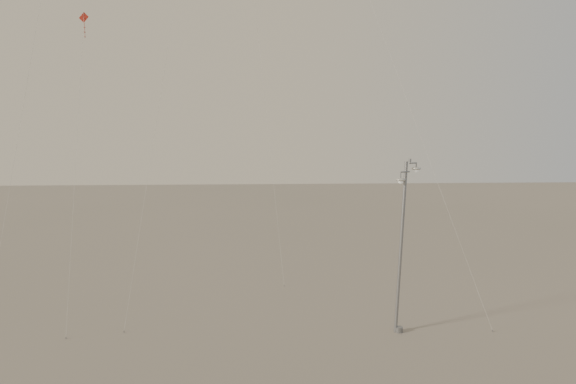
{
  "coord_description": "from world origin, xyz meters",
  "views": [
    {
      "loc": [
        0.34,
        -28.3,
        11.31
      ],
      "look_at": [
        2.28,
        5.0,
        7.35
      ],
      "focal_mm": 35.0,
      "sensor_mm": 36.0,
      "label": 1
    }
  ],
  "objects": [
    {
      "name": "ground",
      "position": [
        0.0,
        0.0,
        0.0
      ],
      "size": [
        160.0,
        160.0,
        0.0
      ],
      "primitive_type": "plane",
      "color": "gray",
      "rests_on": "ground"
    },
    {
      "name": "kite_3",
      "position": [
        -10.03,
        6.0,
        13.14
      ],
      "size": [
        0.63,
        6.89,
        18.19
      ],
      "rotation": [
        0.0,
        0.0,
        0.13
      ],
      "color": "maroon",
      "rests_on": "ground"
    },
    {
      "name": "street_lamp",
      "position": [
        8.24,
        1.05,
        5.09
      ],
      "size": [
        1.49,
        1.03,
        9.55
      ],
      "color": "gray",
      "rests_on": "ground"
    },
    {
      "name": "kite_4",
      "position": [
        8.47,
        9.22,
        17.91
      ],
      "size": [
        6.57,
        11.32,
        23.61
      ],
      "rotation": [
        0.0,
        0.0,
        1.77
      ],
      "color": "#312C29",
      "rests_on": "ground"
    }
  ]
}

